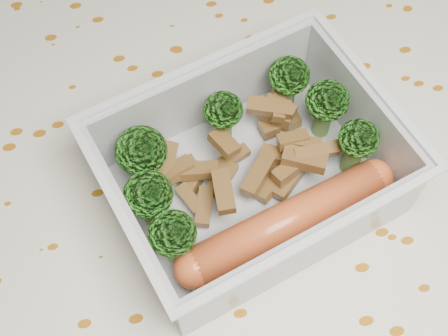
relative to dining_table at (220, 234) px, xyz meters
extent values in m
cube|color=brown|center=(0.00, 0.00, 0.06)|extent=(1.40, 0.90, 0.04)
cube|color=beige|center=(0.00, 0.00, 0.09)|extent=(1.46, 0.96, 0.01)
cube|color=silver|center=(0.02, -0.01, 0.09)|extent=(0.21, 0.18, 0.00)
cube|color=silver|center=(0.00, 0.06, 0.12)|extent=(0.17, 0.05, 0.06)
cube|color=silver|center=(0.04, -0.07, 0.12)|extent=(0.17, 0.05, 0.06)
cube|color=silver|center=(0.10, 0.02, 0.12)|extent=(0.04, 0.12, 0.06)
cube|color=silver|center=(-0.06, -0.03, 0.12)|extent=(0.04, 0.12, 0.06)
cube|color=silver|center=(0.00, 0.06, 0.15)|extent=(0.18, 0.06, 0.00)
cube|color=silver|center=(0.04, -0.08, 0.15)|extent=(0.18, 0.06, 0.00)
cube|color=silver|center=(0.11, 0.02, 0.15)|extent=(0.04, 0.13, 0.00)
cube|color=silver|center=(-0.07, -0.03, 0.15)|extent=(0.04, 0.13, 0.00)
cylinder|color=#608C3F|center=(-0.05, 0.02, 0.11)|extent=(0.02, 0.02, 0.03)
ellipsoid|color=#377F22|center=(-0.05, 0.02, 0.13)|extent=(0.04, 0.04, 0.03)
cylinder|color=#608C3F|center=(0.01, 0.03, 0.11)|extent=(0.02, 0.02, 0.03)
ellipsoid|color=#377F22|center=(0.01, 0.03, 0.13)|extent=(0.03, 0.03, 0.02)
cylinder|color=#608C3F|center=(0.06, 0.05, 0.11)|extent=(0.02, 0.02, 0.03)
ellipsoid|color=#377F22|center=(0.06, 0.05, 0.13)|extent=(0.03, 0.03, 0.03)
cylinder|color=#608C3F|center=(-0.05, -0.02, 0.11)|extent=(0.02, 0.02, 0.03)
ellipsoid|color=#377F22|center=(-0.05, -0.02, 0.13)|extent=(0.03, 0.03, 0.03)
cylinder|color=#608C3F|center=(0.08, 0.03, 0.11)|extent=(0.02, 0.02, 0.03)
ellipsoid|color=#377F22|center=(0.08, 0.03, 0.13)|extent=(0.03, 0.03, 0.03)
cylinder|color=#608C3F|center=(-0.04, -0.05, 0.11)|extent=(0.02, 0.02, 0.03)
ellipsoid|color=#377F22|center=(-0.04, -0.05, 0.13)|extent=(0.03, 0.03, 0.03)
cylinder|color=#608C3F|center=(0.09, -0.01, 0.11)|extent=(0.02, 0.02, 0.03)
ellipsoid|color=#377F22|center=(0.09, -0.01, 0.13)|extent=(0.03, 0.03, 0.02)
cube|color=olive|center=(-0.02, 0.01, 0.10)|extent=(0.02, 0.02, 0.01)
cube|color=olive|center=(0.05, 0.01, 0.12)|extent=(0.02, 0.01, 0.01)
cube|color=olive|center=(-0.02, 0.01, 0.11)|extent=(0.03, 0.02, 0.01)
cube|color=olive|center=(-0.03, 0.02, 0.11)|extent=(0.02, 0.03, 0.01)
cube|color=olive|center=(0.00, -0.02, 0.12)|extent=(0.01, 0.03, 0.01)
cube|color=olive|center=(0.03, -0.01, 0.10)|extent=(0.02, 0.02, 0.01)
cube|color=olive|center=(0.04, -0.01, 0.10)|extent=(0.03, 0.01, 0.01)
cube|color=olive|center=(0.05, 0.04, 0.12)|extent=(0.02, 0.02, 0.01)
cube|color=olive|center=(0.04, 0.00, 0.10)|extent=(0.03, 0.02, 0.01)
cube|color=olive|center=(0.00, 0.00, 0.10)|extent=(0.03, 0.03, 0.01)
cube|color=olive|center=(0.05, 0.04, 0.12)|extent=(0.03, 0.02, 0.01)
cube|color=olive|center=(0.06, 0.00, 0.12)|extent=(0.03, 0.02, 0.01)
cube|color=olive|center=(-0.01, -0.02, 0.10)|extent=(0.02, 0.03, 0.01)
cube|color=olive|center=(0.06, 0.00, 0.10)|extent=(0.03, 0.02, 0.01)
cube|color=olive|center=(0.05, -0.01, 0.10)|extent=(0.03, 0.03, 0.01)
cube|color=olive|center=(0.05, 0.03, 0.11)|extent=(0.02, 0.02, 0.01)
cube|color=olive|center=(0.05, -0.01, 0.11)|extent=(0.03, 0.02, 0.01)
cube|color=olive|center=(0.01, 0.01, 0.10)|extent=(0.03, 0.02, 0.01)
cube|color=olive|center=(0.05, 0.04, 0.12)|extent=(0.02, 0.03, 0.01)
cube|color=olive|center=(0.01, 0.02, 0.12)|extent=(0.02, 0.03, 0.01)
cube|color=olive|center=(0.03, -0.01, 0.11)|extent=(0.03, 0.03, 0.01)
cube|color=olive|center=(-0.03, 0.01, 0.11)|extent=(0.02, 0.02, 0.01)
cube|color=olive|center=(0.06, 0.01, 0.10)|extent=(0.03, 0.01, 0.01)
cube|color=olive|center=(-0.02, 0.00, 0.10)|extent=(0.03, 0.03, 0.01)
cube|color=olive|center=(-0.02, -0.01, 0.10)|extent=(0.02, 0.02, 0.01)
cube|color=olive|center=(0.07, -0.01, 0.12)|extent=(0.03, 0.01, 0.01)
cube|color=olive|center=(0.06, -0.01, 0.12)|extent=(0.03, 0.03, 0.01)
cube|color=olive|center=(0.04, 0.00, 0.10)|extent=(0.02, 0.03, 0.01)
cube|color=olive|center=(0.05, 0.00, 0.11)|extent=(0.03, 0.02, 0.01)
cube|color=olive|center=(0.05, 0.03, 0.10)|extent=(0.03, 0.02, 0.01)
cylinder|color=#CF5527|center=(0.04, -0.05, 0.11)|extent=(0.14, 0.06, 0.03)
sphere|color=#CF5527|center=(0.10, -0.03, 0.11)|extent=(0.03, 0.03, 0.03)
sphere|color=#CF5527|center=(-0.03, -0.06, 0.11)|extent=(0.03, 0.03, 0.03)
camera|label=1|loc=(-0.04, -0.20, 0.49)|focal=50.00mm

